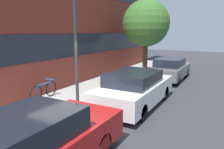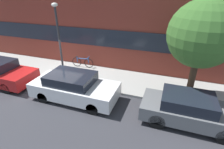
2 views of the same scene
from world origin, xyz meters
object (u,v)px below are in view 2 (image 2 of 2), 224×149
(fire_hydrant, at_px, (9,64))
(bicycle, at_px, (83,62))
(parked_car_white, at_px, (74,87))
(parked_car_grey, at_px, (189,110))
(street_tree, at_px, (202,35))
(lamp_post, at_px, (59,35))

(fire_hydrant, distance_m, bicycle, 4.89)
(parked_car_white, xyz_separation_m, fire_hydrant, (-5.86, 1.49, -0.19))
(parked_car_grey, distance_m, fire_hydrant, 11.19)
(street_tree, bearing_deg, parked_car_grey, -91.88)
(bicycle, distance_m, street_tree, 7.42)
(fire_hydrant, relative_size, lamp_post, 0.16)
(parked_car_grey, xyz_separation_m, fire_hydrant, (-11.09, 1.49, -0.18))
(parked_car_white, distance_m, fire_hydrant, 6.05)
(bicycle, relative_size, street_tree, 0.33)
(fire_hydrant, bearing_deg, street_tree, 0.55)
(parked_car_white, relative_size, lamp_post, 1.00)
(bicycle, height_order, street_tree, street_tree)
(parked_car_grey, xyz_separation_m, bicycle, (-6.59, 3.39, -0.15))
(bicycle, relative_size, lamp_post, 0.36)
(parked_car_white, height_order, street_tree, street_tree)
(parked_car_grey, bearing_deg, fire_hydrant, 172.36)
(parked_car_grey, relative_size, lamp_post, 0.90)
(bicycle, bearing_deg, lamp_post, -102.50)
(street_tree, height_order, lamp_post, street_tree)
(street_tree, bearing_deg, bicycle, 164.85)
(parked_car_grey, height_order, fire_hydrant, parked_car_grey)
(parked_car_grey, distance_m, bicycle, 7.41)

